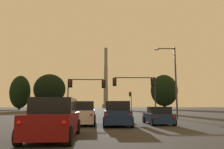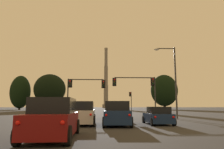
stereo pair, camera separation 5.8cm
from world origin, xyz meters
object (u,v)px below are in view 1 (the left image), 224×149
at_px(traffic_light_overhead_left, 81,87).
at_px(traffic_light_overhead_right, 141,86).
at_px(suv_left_lane_third, 55,119).
at_px(suv_center_lane_front, 115,111).
at_px(traffic_light_far_right, 131,98).
at_px(street_lamp, 173,75).
at_px(smokestack, 106,84).
at_px(suv_left_lane_second, 83,113).
at_px(hatchback_right_lane_second, 158,116).
at_px(suv_center_lane_second, 117,114).

xyz_separation_m(traffic_light_overhead_left, traffic_light_overhead_right, (8.82, 0.03, 0.27)).
bearing_deg(suv_left_lane_third, suv_center_lane_front, 74.59).
xyz_separation_m(traffic_light_far_right, street_lamp, (0.97, -34.29, 1.74)).
xyz_separation_m(traffic_light_overhead_right, smokestack, (-3.83, 139.41, 14.39)).
bearing_deg(street_lamp, suv_left_lane_third, -124.24).
bearing_deg(suv_center_lane_front, suv_left_lane_second, -112.71).
relative_size(hatchback_right_lane_second, street_lamp, 0.47).
xyz_separation_m(suv_left_lane_third, hatchback_right_lane_second, (6.80, 7.69, -0.23)).
distance_m(suv_center_lane_front, traffic_light_overhead_right, 8.57).
bearing_deg(hatchback_right_lane_second, street_lamp, 63.22).
bearing_deg(suv_center_lane_second, hatchback_right_lane_second, 16.35).
relative_size(suv_left_lane_second, hatchback_right_lane_second, 1.20).
xyz_separation_m(suv_center_lane_second, street_lamp, (7.42, 9.04, 4.43)).
bearing_deg(suv_center_lane_front, smokestack, 88.95).
distance_m(suv_left_lane_second, traffic_light_overhead_left, 14.54).
xyz_separation_m(suv_left_lane_second, street_lamp, (10.20, 8.30, 4.43)).
distance_m(suv_left_lane_second, traffic_light_far_right, 43.66).
distance_m(hatchback_right_lane_second, traffic_light_overhead_right, 14.49).
bearing_deg(suv_left_lane_third, traffic_light_overhead_left, 90.78).
relative_size(suv_left_lane_third, traffic_light_overhead_right, 0.76).
height_order(hatchback_right_lane_second, street_lamp, street_lamp).
xyz_separation_m(traffic_light_overhead_right, street_lamp, (3.01, -5.79, 0.85)).
height_order(suv_center_lane_front, traffic_light_overhead_left, traffic_light_overhead_left).
relative_size(suv_left_lane_second, suv_left_lane_third, 1.00).
height_order(suv_left_lane_second, suv_left_lane_third, same).
bearing_deg(smokestack, suv_left_lane_third, -91.41).
relative_size(suv_center_lane_front, traffic_light_overhead_left, 0.87).
distance_m(hatchback_right_lane_second, suv_center_lane_second, 3.55).
bearing_deg(traffic_light_far_right, suv_center_lane_front, -100.06).
distance_m(suv_left_lane_third, traffic_light_far_right, 51.16).
bearing_deg(hatchback_right_lane_second, smokestack, 90.31).
bearing_deg(traffic_light_far_right, suv_left_lane_third, -101.08).
relative_size(traffic_light_far_right, smokestack, 0.11).
relative_size(suv_center_lane_front, street_lamp, 0.56).
distance_m(suv_left_lane_second, hatchback_right_lane_second, 6.22).
distance_m(traffic_light_overhead_right, smokestack, 140.20).
height_order(suv_center_lane_front, street_lamp, street_lamp).
relative_size(suv_center_lane_front, traffic_light_far_right, 0.90).
relative_size(suv_left_lane_second, traffic_light_overhead_left, 0.87).
relative_size(hatchback_right_lane_second, suv_center_lane_second, 0.83).
xyz_separation_m(suv_center_lane_second, traffic_light_overhead_right, (4.41, 14.83, 3.58)).
height_order(traffic_light_overhead_left, smokestack, smokestack).
relative_size(hatchback_right_lane_second, smokestack, 0.09).
height_order(suv_center_lane_front, traffic_light_overhead_right, traffic_light_overhead_right).
relative_size(suv_left_lane_second, street_lamp, 0.56).
height_order(suv_left_lane_second, smokestack, smokestack).
bearing_deg(smokestack, hatchback_right_lane_second, -88.94).
bearing_deg(traffic_light_far_right, suv_center_lane_second, -98.46).
distance_m(traffic_light_overhead_left, traffic_light_overhead_right, 8.82).
height_order(suv_center_lane_second, traffic_light_far_right, traffic_light_far_right).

